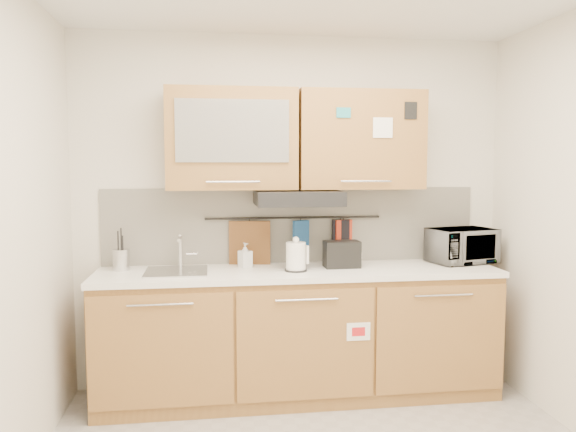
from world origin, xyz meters
name	(u,v)px	position (x,y,z in m)	size (l,w,h in m)	color
wall_back	(293,212)	(0.00, 1.50, 1.30)	(3.20, 3.20, 0.00)	silver
base_cabinet	(299,340)	(0.00, 1.19, 0.41)	(2.80, 0.64, 0.88)	#A87E3B
countertop	(299,272)	(0.00, 1.19, 0.90)	(2.82, 0.62, 0.04)	white
backsplash	(293,225)	(0.00, 1.49, 1.20)	(2.80, 0.02, 0.56)	silver
upper_cabinets	(296,140)	(0.00, 1.32, 1.83)	(1.82, 0.37, 0.70)	#A87E3B
range_hood	(298,198)	(0.00, 1.25, 1.42)	(0.60, 0.46, 0.10)	black
sink	(177,271)	(-0.85, 1.21, 0.92)	(0.42, 0.40, 0.26)	silver
utensil_rail	(294,218)	(0.00, 1.45, 1.26)	(0.02, 0.02, 1.30)	black
utensil_crock	(121,259)	(-1.23, 1.32, 1.00)	(0.15, 0.15, 0.29)	silver
kettle	(296,257)	(-0.03, 1.13, 1.01)	(0.18, 0.17, 0.24)	white
toaster	(342,254)	(0.31, 1.22, 1.02)	(0.25, 0.16, 0.19)	black
microwave	(462,246)	(1.25, 1.29, 1.05)	(0.46, 0.31, 0.26)	#999999
soap_bottle	(245,255)	(-0.37, 1.31, 1.01)	(0.08, 0.08, 0.18)	#999999
cutting_board	(250,247)	(-0.33, 1.44, 1.05)	(0.30, 0.02, 0.38)	brown
oven_mitt	(301,235)	(0.05, 1.44, 1.13)	(0.13, 0.03, 0.21)	#1F4F90
dark_pouch	(341,233)	(0.36, 1.44, 1.14)	(0.13, 0.04, 0.20)	black
pot_holder	(344,231)	(0.38, 1.44, 1.16)	(0.14, 0.02, 0.17)	#B22E17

